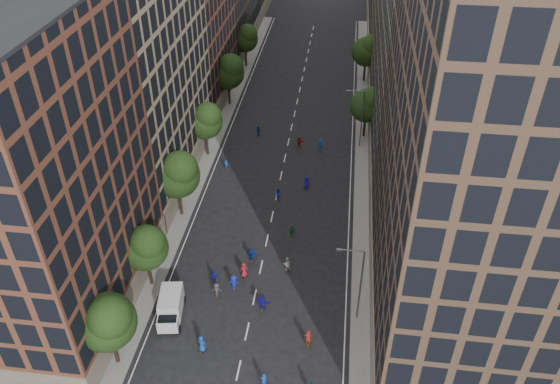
# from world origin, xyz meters

# --- Properties ---
(ground) EXTENTS (240.00, 240.00, 0.00)m
(ground) POSITION_xyz_m (0.00, 40.00, 0.00)
(ground) COLOR black
(ground) RESTS_ON ground
(sidewalk_left) EXTENTS (4.00, 105.00, 0.15)m
(sidewalk_left) POSITION_xyz_m (-12.00, 47.50, 0.07)
(sidewalk_left) COLOR slate
(sidewalk_left) RESTS_ON ground
(sidewalk_right) EXTENTS (4.00, 105.00, 0.15)m
(sidewalk_right) POSITION_xyz_m (12.00, 47.50, 0.07)
(sidewalk_right) COLOR slate
(sidewalk_right) RESTS_ON ground
(bldg_left_a) EXTENTS (14.00, 22.00, 30.00)m
(bldg_left_a) POSITION_xyz_m (-19.00, 11.00, 15.00)
(bldg_left_a) COLOR brown
(bldg_left_a) RESTS_ON ground
(bldg_left_b) EXTENTS (14.00, 26.00, 34.00)m
(bldg_left_b) POSITION_xyz_m (-19.00, 35.00, 17.00)
(bldg_left_b) COLOR #8B795B
(bldg_left_b) RESTS_ON ground
(bldg_left_c) EXTENTS (14.00, 20.00, 28.00)m
(bldg_left_c) POSITION_xyz_m (-19.00, 58.00, 14.00)
(bldg_left_c) COLOR brown
(bldg_left_c) RESTS_ON ground
(bldg_right_a) EXTENTS (14.00, 30.00, 36.00)m
(bldg_right_a) POSITION_xyz_m (19.00, 15.00, 18.00)
(bldg_right_a) COLOR #4E3829
(bldg_right_a) RESTS_ON ground
(bldg_right_b) EXTENTS (14.00, 28.00, 33.00)m
(bldg_right_b) POSITION_xyz_m (19.00, 44.00, 16.50)
(bldg_right_b) COLOR #6D655A
(bldg_right_b) RESTS_ON ground
(tree_left_0) EXTENTS (5.20, 5.20, 8.83)m
(tree_left_0) POSITION_xyz_m (-11.01, 3.85, 5.96)
(tree_left_0) COLOR black
(tree_left_0) RESTS_ON ground
(tree_left_1) EXTENTS (4.80, 4.80, 8.21)m
(tree_left_1) POSITION_xyz_m (-11.02, 13.86, 5.55)
(tree_left_1) COLOR black
(tree_left_1) RESTS_ON ground
(tree_left_2) EXTENTS (5.60, 5.60, 9.45)m
(tree_left_2) POSITION_xyz_m (-10.99, 25.83, 6.36)
(tree_left_2) COLOR black
(tree_left_2) RESTS_ON ground
(tree_left_3) EXTENTS (5.00, 5.00, 8.58)m
(tree_left_3) POSITION_xyz_m (-11.02, 39.85, 5.82)
(tree_left_3) COLOR black
(tree_left_3) RESTS_ON ground
(tree_left_4) EXTENTS (5.40, 5.40, 9.08)m
(tree_left_4) POSITION_xyz_m (-11.00, 55.84, 6.10)
(tree_left_4) COLOR black
(tree_left_4) RESTS_ON ground
(tree_left_5) EXTENTS (4.80, 4.80, 8.33)m
(tree_left_5) POSITION_xyz_m (-11.02, 71.86, 5.68)
(tree_left_5) COLOR black
(tree_left_5) RESTS_ON ground
(tree_right_a) EXTENTS (5.00, 5.00, 8.39)m
(tree_right_a) POSITION_xyz_m (11.38, 47.85, 5.63)
(tree_right_a) COLOR black
(tree_right_a) RESTS_ON ground
(tree_right_b) EXTENTS (5.20, 5.20, 8.83)m
(tree_right_b) POSITION_xyz_m (11.39, 67.85, 5.96)
(tree_right_b) COLOR black
(tree_right_b) RESTS_ON ground
(streetlamp_near) EXTENTS (2.64, 0.22, 9.06)m
(streetlamp_near) POSITION_xyz_m (10.37, 12.00, 5.17)
(streetlamp_near) COLOR #595B60
(streetlamp_near) RESTS_ON ground
(streetlamp_far) EXTENTS (2.64, 0.22, 9.06)m
(streetlamp_far) POSITION_xyz_m (10.37, 45.00, 5.17)
(streetlamp_far) COLOR #595B60
(streetlamp_far) RESTS_ON ground
(cargo_van) EXTENTS (2.90, 5.05, 2.55)m
(cargo_van) POSITION_xyz_m (-7.82, 9.94, 1.35)
(cargo_van) COLOR silver
(cargo_van) RESTS_ON ground
(skater_0) EXTENTS (1.07, 0.90, 1.86)m
(skater_0) POSITION_xyz_m (-3.77, 6.27, 0.93)
(skater_0) COLOR #1441A5
(skater_0) RESTS_ON ground
(skater_1) EXTENTS (0.68, 0.54, 1.64)m
(skater_1) POSITION_xyz_m (2.55, 3.17, 0.82)
(skater_1) COLOR #173DBE
(skater_1) RESTS_ON ground
(skater_3) EXTENTS (1.27, 0.84, 1.83)m
(skater_3) POSITION_xyz_m (-2.32, 14.41, 0.91)
(skater_3) COLOR #1724BC
(skater_3) RESTS_ON ground
(skater_4) EXTENTS (1.05, 0.66, 1.66)m
(skater_4) POSITION_xyz_m (-4.58, 15.03, 0.83)
(skater_4) COLOR #1716B4
(skater_4) RESTS_ON ground
(skater_5) EXTENTS (1.73, 0.82, 1.79)m
(skater_5) POSITION_xyz_m (1.07, 12.00, 0.90)
(skater_5) COLOR #1A14A9
(skater_5) RESTS_ON ground
(skater_6) EXTENTS (1.06, 0.89, 1.84)m
(skater_6) POSITION_xyz_m (-1.60, 16.37, 0.92)
(skater_6) COLOR maroon
(skater_6) RESTS_ON ground
(skater_7) EXTENTS (0.76, 0.56, 1.91)m
(skater_7) POSITION_xyz_m (6.02, 8.14, 0.95)
(skater_7) COLOR maroon
(skater_7) RESTS_ON ground
(skater_8) EXTENTS (0.94, 0.80, 1.71)m
(skater_8) POSITION_xyz_m (2.90, 17.92, 0.85)
(skater_8) COLOR silver
(skater_8) RESTS_ON ground
(skater_9) EXTENTS (1.08, 0.65, 1.64)m
(skater_9) POSITION_xyz_m (-3.89, 13.23, 0.82)
(skater_9) COLOR #3D3E42
(skater_9) RESTS_ON ground
(skater_10) EXTENTS (1.14, 0.75, 1.80)m
(skater_10) POSITION_xyz_m (2.85, 23.44, 0.90)
(skater_10) COLOR #1D633B
(skater_10) RESTS_ON ground
(skater_11) EXTENTS (1.68, 1.06, 1.73)m
(skater_11) POSITION_xyz_m (-1.15, 18.87, 0.87)
(skater_11) COLOR #142DA3
(skater_11) RESTS_ON ground
(skater_12) EXTENTS (0.98, 0.83, 1.71)m
(skater_12) POSITION_xyz_m (3.70, 33.63, 0.86)
(skater_12) COLOR #151294
(skater_12) RESTS_ON ground
(skater_13) EXTENTS (0.62, 0.49, 1.50)m
(skater_13) POSITION_xyz_m (-7.74, 36.55, 0.75)
(skater_13) COLOR #1551B1
(skater_13) RESTS_ON ground
(skater_14) EXTENTS (0.99, 0.87, 1.72)m
(skater_14) POSITION_xyz_m (0.28, 30.60, 0.86)
(skater_14) COLOR #173ABE
(skater_14) RESTS_ON ground
(skater_15) EXTENTS (1.26, 0.80, 1.85)m
(skater_15) POSITION_xyz_m (4.89, 43.18, 0.92)
(skater_15) COLOR #1439A7
(skater_15) RESTS_ON ground
(skater_16) EXTENTS (1.03, 0.74, 1.63)m
(skater_16) POSITION_xyz_m (-4.77, 46.34, 0.81)
(skater_16) COLOR #1433A4
(skater_16) RESTS_ON ground
(skater_17) EXTENTS (1.72, 0.81, 1.78)m
(skater_17) POSITION_xyz_m (1.78, 43.66, 0.89)
(skater_17) COLOR maroon
(skater_17) RESTS_ON ground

